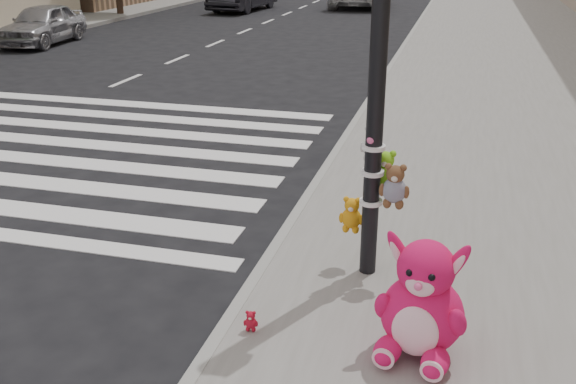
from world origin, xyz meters
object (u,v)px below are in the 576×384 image
at_px(car_silver_far, 42,24).
at_px(pink_bunny, 422,306).
at_px(signal_pole, 378,114).
at_px(red_teddy, 251,321).

bearing_deg(car_silver_far, pink_bunny, -52.71).
xyz_separation_m(signal_pole, red_teddy, (-0.82, -1.32, -1.51)).
xyz_separation_m(signal_pole, pink_bunny, (0.57, -1.25, -1.19)).
distance_m(red_teddy, car_silver_far, 18.15).
relative_size(signal_pole, red_teddy, 20.94).
height_order(signal_pole, pink_bunny, signal_pole).
height_order(signal_pole, car_silver_far, signal_pole).
height_order(pink_bunny, red_teddy, pink_bunny).
bearing_deg(red_teddy, car_silver_far, 122.81).
bearing_deg(pink_bunny, signal_pole, 123.87).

